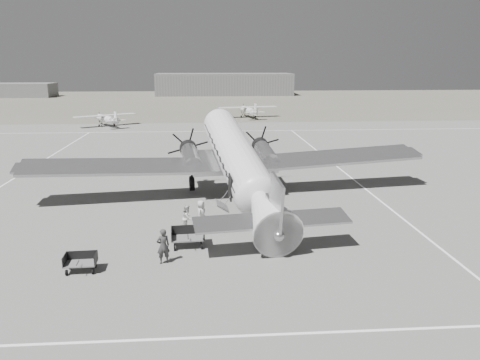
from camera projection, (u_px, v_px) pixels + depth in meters
name	position (u px, v px, depth m)	size (l,w,h in m)	color
ground	(221.00, 217.00, 31.17)	(260.00, 260.00, 0.00)	slate
taxi_line_near	(233.00, 336.00, 17.63)	(60.00, 0.15, 0.01)	white
taxi_line_right	(396.00, 213.00, 32.01)	(0.15, 80.00, 0.01)	white
taxi_line_left	(5.00, 184.00, 39.57)	(0.15, 60.00, 0.01)	white
taxi_line_horizon	(212.00, 131.00, 69.84)	(90.00, 0.15, 0.01)	white
grass_infield	(209.00, 101.00, 123.03)	(260.00, 90.00, 0.01)	#5B594C
hangar_main	(224.00, 84.00, 146.74)	(42.00, 14.00, 6.60)	#606060
shed_secondary	(22.00, 90.00, 138.02)	(18.00, 10.00, 4.00)	#5D5D5D
dc3_airliner	(238.00, 163.00, 33.76)	(31.45, 21.82, 5.99)	#AAAAAD
light_plane_left	(107.00, 120.00, 74.81)	(10.05, 8.15, 2.08)	silver
light_plane_right	(249.00, 112.00, 86.59)	(11.04, 8.95, 2.29)	silver
baggage_cart_near	(188.00, 237.00, 26.07)	(1.95, 1.37, 1.10)	#5D5D5D
baggage_cart_far	(81.00, 263.00, 22.99)	(1.63, 1.15, 0.92)	#5D5D5D
ground_crew	(163.00, 246.00, 23.85)	(0.68, 0.45, 1.86)	#323232
ramp_agent	(187.00, 218.00, 28.50)	(0.80, 0.62, 1.65)	silver
passenger	(201.00, 214.00, 29.13)	(0.84, 0.55, 1.73)	#BBBBB8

